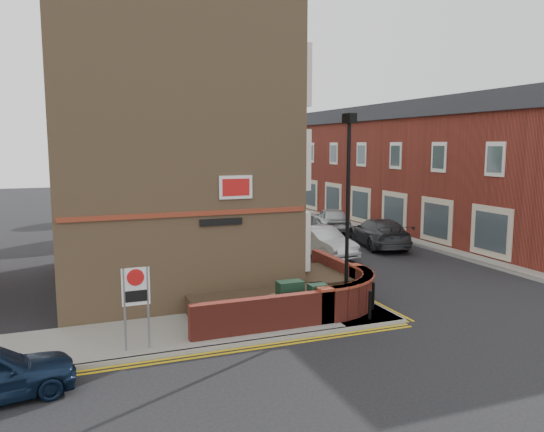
{
  "coord_description": "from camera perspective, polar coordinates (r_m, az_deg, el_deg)",
  "views": [
    {
      "loc": [
        -6.49,
        -13.27,
        5.49
      ],
      "look_at": [
        0.14,
        4.0,
        2.98
      ],
      "focal_mm": 35.0,
      "sensor_mm": 36.0,
      "label": 1
    }
  ],
  "objects": [
    {
      "name": "kerb_main_near",
      "position": [
        31.25,
        -3.01,
        -2.27
      ],
      "size": [
        0.15,
        32.0,
        0.12
      ],
      "primitive_type": "cube",
      "color": "gray",
      "rests_on": "ground"
    },
    {
      "name": "far_terrace_cream",
      "position": [
        55.42,
        1.25,
        6.25
      ],
      "size": [
        5.4,
        12.4,
        8.0
      ],
      "color": "beige",
      "rests_on": "ground"
    },
    {
      "name": "pavement_corner",
      "position": [
        16.02,
        -9.2,
        -12.18
      ],
      "size": [
        13.0,
        3.0,
        0.12
      ],
      "primitive_type": "cube",
      "color": "gray",
      "rests_on": "ground"
    },
    {
      "name": "garden_wall",
      "position": [
        17.92,
        1.31,
        -10.11
      ],
      "size": [
        6.8,
        6.0,
        1.2
      ],
      "primitive_type": null,
      "color": "maroon",
      "rests_on": "ground"
    },
    {
      "name": "bollard_far",
      "position": [
        17.78,
        10.8,
        -8.46
      ],
      "size": [
        0.11,
        0.11,
        0.9
      ],
      "primitive_type": "cylinder",
      "color": "black",
      "rests_on": "pavement_corner"
    },
    {
      "name": "yellow_lines_side",
      "position": [
        14.44,
        -7.72,
        -14.65
      ],
      "size": [
        13.0,
        0.28,
        0.01
      ],
      "primitive_type": "cube",
      "color": "gold",
      "rests_on": "ground"
    },
    {
      "name": "kerb_main_far",
      "position": [
        32.03,
        12.46,
        -2.2
      ],
      "size": [
        0.15,
        40.0,
        0.12
      ],
      "primitive_type": "cube",
      "color": "gray",
      "rests_on": "ground"
    },
    {
      "name": "silver_car_far",
      "position": [
        34.06,
        6.41,
        -0.32
      ],
      "size": [
        2.8,
        4.66,
        1.49
      ],
      "primitive_type": "imported",
      "rotation": [
        0.0,
        0.0,
        2.89
      ],
      "color": "#A9ACB1",
      "rests_on": "ground"
    },
    {
      "name": "pavement_far",
      "position": [
        33.16,
        15.34,
        -1.96
      ],
      "size": [
        4.0,
        40.0,
        0.12
      ],
      "primitive_type": "cube",
      "color": "gray",
      "rests_on": "ground"
    },
    {
      "name": "zone_sign",
      "position": [
        14.37,
        -14.42,
        -8.03
      ],
      "size": [
        0.72,
        0.07,
        2.2
      ],
      "color": "slate",
      "rests_on": "pavement_corner"
    },
    {
      "name": "corner_building",
      "position": [
        21.59,
        -11.45,
        9.54
      ],
      "size": [
        8.95,
        10.4,
        13.6
      ],
      "color": "#94734F",
      "rests_on": "ground"
    },
    {
      "name": "ground",
      "position": [
        15.76,
        4.85,
        -12.68
      ],
      "size": [
        120.0,
        120.0,
        0.0
      ],
      "primitive_type": "plane",
      "color": "black",
      "rests_on": "ground"
    },
    {
      "name": "grey_car_far",
      "position": [
        29.13,
        11.44,
        -1.75
      ],
      "size": [
        3.22,
        5.59,
        1.52
      ],
      "primitive_type": "imported",
      "rotation": [
        0.0,
        0.0,
        2.92
      ],
      "color": "#2C2D31",
      "rests_on": "ground"
    },
    {
      "name": "utility_cabinet_large",
      "position": [
        16.53,
        1.94,
        -9.03
      ],
      "size": [
        0.8,
        0.45,
        1.2
      ],
      "primitive_type": "cube",
      "color": "black",
      "rests_on": "pavement_corner"
    },
    {
      "name": "utility_cabinet_small",
      "position": [
        16.61,
        4.93,
        -9.16
      ],
      "size": [
        0.55,
        0.4,
        1.1
      ],
      "primitive_type": "cube",
      "color": "black",
      "rests_on": "pavement_corner"
    },
    {
      "name": "kerb_side",
      "position": [
        14.65,
        -7.96,
        -14.1
      ],
      "size": [
        13.0,
        0.15,
        0.12
      ],
      "primitive_type": "cube",
      "color": "gray",
      "rests_on": "ground"
    },
    {
      "name": "tree_near",
      "position": [
        28.62,
        -3.77,
        6.15
      ],
      "size": [
        3.64,
        3.65,
        6.7
      ],
      "color": "#382B1E",
      "rests_on": "pavement_main"
    },
    {
      "name": "red_car_main",
      "position": [
        37.1,
        -5.05,
        0.14
      ],
      "size": [
        2.74,
        4.59,
        1.2
      ],
      "primitive_type": "imported",
      "rotation": [
        0.0,
        0.0,
        0.18
      ],
      "color": "maroon",
      "rests_on": "ground"
    },
    {
      "name": "silver_car_near",
      "position": [
        26.22,
        5.26,
        -2.76
      ],
      "size": [
        2.25,
        4.6,
        1.45
      ],
      "primitive_type": "imported",
      "rotation": [
        0.0,
        0.0,
        0.17
      ],
      "color": "#A5A8AC",
      "rests_on": "ground"
    },
    {
      "name": "traffic_light_assembly",
      "position": [
        39.38,
        -7.94,
        3.73
      ],
      "size": [
        0.2,
        0.16,
        4.2
      ],
      "color": "black",
      "rests_on": "pavement_main"
    },
    {
      "name": "tree_mid",
      "position": [
        36.32,
        -7.56,
        7.22
      ],
      "size": [
        4.03,
        4.03,
        7.42
      ],
      "color": "#382B1E",
      "rests_on": "pavement_main"
    },
    {
      "name": "pavement_main",
      "position": [
        30.96,
        -4.77,
        -2.39
      ],
      "size": [
        2.0,
        32.0,
        0.12
      ],
      "primitive_type": "cube",
      "color": "gray",
      "rests_on": "ground"
    },
    {
      "name": "yellow_lines_main",
      "position": [
        31.33,
        -2.58,
        -2.34
      ],
      "size": [
        0.28,
        32.0,
        0.01
      ],
      "primitive_type": "cube",
      "color": "gold",
      "rests_on": "ground"
    },
    {
      "name": "bollard_near",
      "position": [
        16.83,
        10.49,
        -9.39
      ],
      "size": [
        0.11,
        0.11,
        0.9
      ],
      "primitive_type": "cylinder",
      "color": "black",
      "rests_on": "pavement_corner"
    },
    {
      "name": "far_terrace",
      "position": [
        36.87,
        13.76,
        5.27
      ],
      "size": [
        5.4,
        30.4,
        8.0
      ],
      "color": "maroon",
      "rests_on": "ground"
    },
    {
      "name": "tree_far",
      "position": [
        44.14,
        -10.01,
        6.88
      ],
      "size": [
        3.81,
        3.81,
        7.0
      ],
      "color": "#382B1E",
      "rests_on": "pavement_main"
    },
    {
      "name": "lamppost",
      "position": [
        16.72,
        8.13,
        0.29
      ],
      "size": [
        0.25,
        0.5,
        6.3
      ],
      "color": "black",
      "rests_on": "pavement_corner"
    }
  ]
}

